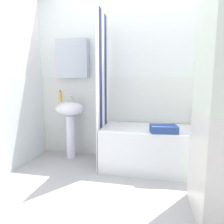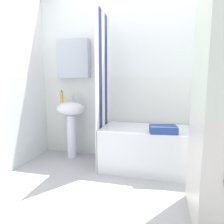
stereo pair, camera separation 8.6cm
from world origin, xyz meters
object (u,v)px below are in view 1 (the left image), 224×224
soap_dispenser (60,97)px  towel_folded (164,129)px  bathtub (162,149)px  body_wash_bottle (200,121)px  sink (70,117)px  shampoo_bottle (206,118)px  conditioner_bottle (214,120)px

soap_dispenser → towel_folded: bearing=-13.3°
bathtub → towel_folded: bearing=-90.9°
bathtub → body_wash_bottle: 0.63m
sink → shampoo_bottle: sink is taller
sink → towel_folded: sink is taller
bathtub → body_wash_bottle: size_ratio=9.86×
sink → body_wash_bottle: size_ratio=5.37×
conditioner_bottle → towel_folded: 0.83m
towel_folded → soap_dispenser: bearing=166.7°
bathtub → towel_folded: 0.38m
soap_dispenser → conditioner_bottle: 2.15m
conditioner_bottle → sink: bearing=-176.0°
conditioner_bottle → towel_folded: bearing=-144.0°
shampoo_bottle → conditioner_bottle: bearing=11.6°
conditioner_bottle → towel_folded: conditioner_bottle is taller
bathtub → body_wash_bottle: bearing=25.0°
bathtub → towel_folded: towel_folded is taller
sink → shampoo_bottle: size_ratio=3.52×
conditioner_bottle → shampoo_bottle: (-0.11, -0.02, 0.03)m
body_wash_bottle → shampoo_bottle: bearing=16.3°
shampoo_bottle → towel_folded: 0.74m
sink → soap_dispenser: bearing=-176.4°
bathtub → towel_folded: size_ratio=5.12×
conditioner_bottle → shampoo_bottle: 0.11m
bathtub → soap_dispenser: bearing=175.2°
conditioner_bottle → body_wash_bottle: 0.19m
towel_folded → shampoo_bottle: bearing=39.5°
sink → bathtub: sink is taller
shampoo_bottle → body_wash_bottle: (-0.08, -0.02, -0.04)m
body_wash_bottle → conditioner_bottle: bearing=13.7°
soap_dispenser → body_wash_bottle: size_ratio=1.10×
soap_dispenser → shampoo_bottle: soap_dispenser is taller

